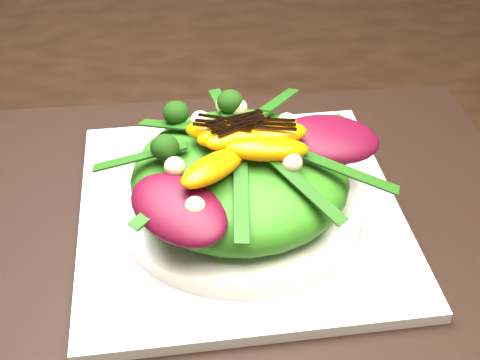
{
  "coord_description": "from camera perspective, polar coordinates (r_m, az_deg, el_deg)",
  "views": [
    {
      "loc": [
        0.07,
        -0.57,
        1.14
      ],
      "look_at": [
        0.11,
        -0.15,
        0.8
      ],
      "focal_mm": 48.0,
      "sensor_mm": 36.0,
      "label": 1
    }
  ],
  "objects": [
    {
      "name": "salad_bowl",
      "position": [
        0.56,
        -0.0,
        -1.82
      ],
      "size": [
        0.27,
        0.27,
        0.02
      ],
      "primitive_type": "cylinder",
      "rotation": [
        0.0,
        0.0,
        0.28
      ],
      "color": "white",
      "rests_on": "plate_base"
    },
    {
      "name": "broccoli_floret",
      "position": [
        0.54,
        -6.74,
        5.02
      ],
      "size": [
        0.04,
        0.04,
        0.03
      ],
      "primitive_type": "sphere",
      "rotation": [
        0.0,
        0.0,
        0.11
      ],
      "color": "#123309",
      "rests_on": "lettuce_mound"
    },
    {
      "name": "dining_table",
      "position": [
        0.71,
        -10.01,
        2.86
      ],
      "size": [
        1.6,
        0.9,
        0.75
      ],
      "primitive_type": "cube",
      "color": "black",
      "rests_on": "floor"
    },
    {
      "name": "macadamia_nut",
      "position": [
        0.5,
        3.11,
        1.34
      ],
      "size": [
        0.02,
        0.02,
        0.02
      ],
      "primitive_type": "sphere",
      "rotation": [
        0.0,
        0.0,
        0.08
      ],
      "color": "beige",
      "rests_on": "lettuce_mound"
    },
    {
      "name": "plate_base",
      "position": [
        0.57,
        0.0,
        -2.83
      ],
      "size": [
        0.29,
        0.29,
        0.01
      ],
      "primitive_type": "cube",
      "rotation": [
        0.0,
        0.0,
        0.04
      ],
      "color": "silver",
      "rests_on": "placemat"
    },
    {
      "name": "lettuce_mound",
      "position": [
        0.54,
        -0.0,
        0.38
      ],
      "size": [
        0.23,
        0.23,
        0.06
      ],
      "primitive_type": "ellipsoid",
      "rotation": [
        0.0,
        0.0,
        -0.3
      ],
      "color": "#327716",
      "rests_on": "salad_bowl"
    },
    {
      "name": "balsamic_drizzle",
      "position": [
        0.54,
        -2.0,
        6.3
      ],
      "size": [
        0.04,
        0.0,
        0.0
      ],
      "primitive_type": "cube",
      "rotation": [
        0.0,
        0.0,
        -0.04
      ],
      "color": "black",
      "rests_on": "orange_segment"
    },
    {
      "name": "radicchio_leaf",
      "position": [
        0.55,
        7.98,
        3.63
      ],
      "size": [
        0.09,
        0.06,
        0.02
      ],
      "primitive_type": "ellipsoid",
      "rotation": [
        0.0,
        0.0,
        -0.05
      ],
      "color": "#430718",
      "rests_on": "lettuce_mound"
    },
    {
      "name": "placemat",
      "position": [
        0.58,
        -0.0,
        -3.38
      ],
      "size": [
        0.53,
        0.41,
        0.0
      ],
      "primitive_type": "cube",
      "rotation": [
        0.0,
        0.0,
        0.01
      ],
      "color": "black",
      "rests_on": "dining_table"
    },
    {
      "name": "orange_segment",
      "position": [
        0.55,
        -1.98,
        5.47
      ],
      "size": [
        0.07,
        0.03,
        0.02
      ],
      "primitive_type": "ellipsoid",
      "rotation": [
        0.0,
        0.0,
        -0.04
      ],
      "color": "#D96E03",
      "rests_on": "lettuce_mound"
    }
  ]
}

